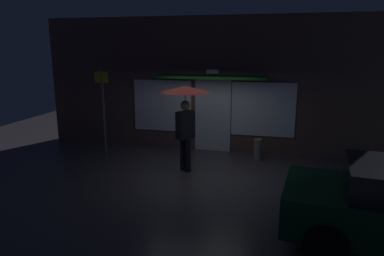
{
  "coord_description": "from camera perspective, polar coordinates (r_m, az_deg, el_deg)",
  "views": [
    {
      "loc": [
        1.82,
        -8.19,
        3.13
      ],
      "look_at": [
        -0.17,
        0.18,
        1.15
      ],
      "focal_mm": 32.71,
      "sensor_mm": 36.0,
      "label": 1
    }
  ],
  "objects": [
    {
      "name": "person_with_umbrella",
      "position": [
        8.75,
        -1.12,
        3.82
      ],
      "size": [
        1.24,
        1.24,
        2.21
      ],
      "rotation": [
        0.0,
        0.0,
        0.95
      ],
      "color": "black",
      "rests_on": "ground"
    },
    {
      "name": "ground_plane",
      "position": [
        8.95,
        0.83,
        -7.51
      ],
      "size": [
        18.0,
        18.0,
        0.0
      ],
      "primitive_type": "plane",
      "color": "#423F44"
    },
    {
      "name": "sidewalk_bollard",
      "position": [
        10.11,
        10.71,
        -3.48
      ],
      "size": [
        0.23,
        0.23,
        0.62
      ],
      "primitive_type": "cylinder",
      "color": "slate",
      "rests_on": "ground"
    },
    {
      "name": "street_sign_post",
      "position": [
        10.25,
        -14.26,
        3.16
      ],
      "size": [
        0.4,
        0.07,
        2.58
      ],
      "color": "#595B60",
      "rests_on": "ground"
    },
    {
      "name": "building_facade",
      "position": [
        10.74,
        3.61,
        6.97
      ],
      "size": [
        10.9,
        1.0,
        4.06
      ],
      "color": "brown",
      "rests_on": "ground"
    }
  ]
}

